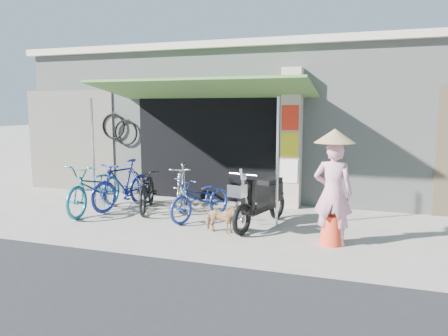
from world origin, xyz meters
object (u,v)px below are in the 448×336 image
(moped, at_px, (262,200))
(nun, at_px, (333,188))
(bike_silver, at_px, (182,186))
(bike_navy, at_px, (201,198))
(street_dog, at_px, (220,219))
(bike_black, at_px, (147,189))
(bike_teal, at_px, (96,188))
(bike_blue, at_px, (123,184))

(moped, distance_m, nun, 1.55)
(bike_silver, bearing_deg, bike_navy, -64.10)
(bike_navy, relative_size, street_dog, 2.69)
(bike_black, height_order, bike_navy, bike_black)
(bike_silver, relative_size, moped, 0.86)
(bike_black, height_order, moped, moped)
(bike_black, distance_m, bike_navy, 1.42)
(street_dog, bearing_deg, bike_teal, 78.46)
(bike_black, relative_size, moped, 0.94)
(bike_teal, distance_m, bike_blue, 0.59)
(bike_blue, bearing_deg, street_dog, -9.01)
(street_dog, distance_m, moped, 0.92)
(bike_teal, relative_size, nun, 1.07)
(bike_navy, distance_m, moped, 1.24)
(bike_navy, bearing_deg, moped, 16.79)
(moped, height_order, nun, nun)
(bike_black, distance_m, bike_silver, 0.74)
(bike_teal, bearing_deg, moped, -2.53)
(street_dog, distance_m, nun, 1.99)
(bike_blue, bearing_deg, nun, -0.21)
(bike_silver, bearing_deg, moped, -42.19)
(street_dog, height_order, nun, nun)
(bike_silver, bearing_deg, street_dog, -65.70)
(street_dog, relative_size, nun, 0.33)
(bike_black, xyz_separation_m, bike_navy, (1.37, -0.36, -0.03))
(bike_teal, relative_size, bike_blue, 1.12)
(bike_silver, bearing_deg, bike_teal, -166.15)
(bike_teal, relative_size, bike_silver, 1.23)
(street_dog, bearing_deg, moped, -39.34)
(bike_black, relative_size, bike_silver, 1.09)
(bike_silver, distance_m, nun, 3.71)
(bike_teal, height_order, moped, moped)
(bike_blue, distance_m, bike_black, 0.57)
(bike_black, distance_m, street_dog, 2.34)
(moped, bearing_deg, bike_silver, 170.34)
(bike_navy, relative_size, moped, 0.87)
(bike_teal, distance_m, moped, 3.54)
(moped, bearing_deg, nun, -13.77)
(bike_teal, bearing_deg, bike_black, 25.44)
(bike_silver, height_order, bike_navy, bike_silver)
(nun, bearing_deg, bike_silver, -24.69)
(bike_teal, distance_m, nun, 4.91)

